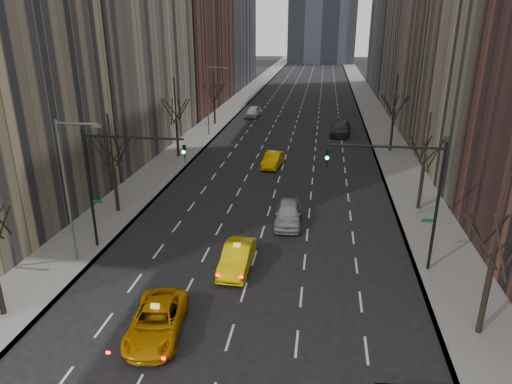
% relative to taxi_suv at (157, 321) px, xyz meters
% --- Properties ---
extents(sidewalk_left, '(4.50, 320.00, 0.15)m').
position_rel_taxi_suv_xyz_m(sidewalk_left, '(-8.68, 66.23, -0.66)').
color(sidewalk_left, slate).
rests_on(sidewalk_left, ground).
extents(sidewalk_right, '(4.50, 320.00, 0.15)m').
position_rel_taxi_suv_xyz_m(sidewalk_right, '(15.82, 66.23, -0.66)').
color(sidewalk_right, slate).
rests_on(sidewalk_right, ground).
extents(tree_lw_b, '(3.36, 3.50, 7.82)m').
position_rel_taxi_suv_xyz_m(tree_lw_b, '(-8.43, 14.23, 2.99)').
color(tree_lw_b, black).
rests_on(tree_lw_b, ground).
extents(tree_lw_c, '(3.36, 3.50, 8.74)m').
position_rel_taxi_suv_xyz_m(tree_lw_c, '(-8.43, 30.23, 3.31)').
color(tree_lw_c, black).
rests_on(tree_lw_c, ground).
extents(tree_lw_d, '(3.36, 3.50, 7.36)m').
position_rel_taxi_suv_xyz_m(tree_lw_d, '(-8.43, 48.23, 2.83)').
color(tree_lw_d, black).
rests_on(tree_lw_d, ground).
extents(tree_rw_a, '(3.36, 3.50, 8.28)m').
position_rel_taxi_suv_xyz_m(tree_rw_a, '(15.57, 2.23, 3.15)').
color(tree_rw_a, black).
rests_on(tree_rw_a, ground).
extents(tree_rw_b, '(3.36, 3.50, 7.82)m').
position_rel_taxi_suv_xyz_m(tree_rw_b, '(15.57, 18.23, 2.99)').
color(tree_rw_b, black).
rests_on(tree_rw_b, ground).
extents(tree_rw_c, '(3.36, 3.50, 8.74)m').
position_rel_taxi_suv_xyz_m(tree_rw_c, '(15.57, 36.23, 3.31)').
color(tree_rw_c, black).
rests_on(tree_rw_c, ground).
extents(traffic_mast_left, '(6.69, 0.39, 8.00)m').
position_rel_taxi_suv_xyz_m(traffic_mast_left, '(-5.54, 8.23, 4.76)').
color(traffic_mast_left, black).
rests_on(traffic_mast_left, ground).
extents(traffic_mast_right, '(6.69, 0.39, 8.00)m').
position_rel_taxi_suv_xyz_m(traffic_mast_right, '(12.68, 8.23, 4.76)').
color(traffic_mast_right, black).
rests_on(traffic_mast_right, ground).
extents(streetlight_near, '(2.83, 0.22, 9.00)m').
position_rel_taxi_suv_xyz_m(streetlight_near, '(-7.27, 6.23, 4.89)').
color(streetlight_near, slate).
rests_on(streetlight_near, ground).
extents(streetlight_far, '(2.83, 0.22, 9.00)m').
position_rel_taxi_suv_xyz_m(streetlight_far, '(-7.27, 41.23, 4.89)').
color(streetlight_far, slate).
rests_on(streetlight_far, ground).
extents(taxi_suv, '(3.04, 5.51, 1.46)m').
position_rel_taxi_suv_xyz_m(taxi_suv, '(0.00, 0.00, 0.00)').
color(taxi_suv, orange).
rests_on(taxi_suv, ground).
extents(taxi_sedan, '(1.73, 4.75, 1.56)m').
position_rel_taxi_suv_xyz_m(taxi_sedan, '(2.72, 6.73, 0.05)').
color(taxi_sedan, '#FFD805').
rests_on(taxi_sedan, ground).
extents(silver_sedan_ahead, '(2.13, 4.94, 1.66)m').
position_rel_taxi_suv_xyz_m(silver_sedan_ahead, '(5.30, 13.92, 0.10)').
color(silver_sedan_ahead, '#A1A4A9').
rests_on(silver_sedan_ahead, ground).
extents(far_taxi, '(2.14, 4.74, 1.51)m').
position_rel_taxi_suv_xyz_m(far_taxi, '(2.53, 28.34, 0.03)').
color(far_taxi, '#F7B505').
rests_on(far_taxi, ground).
extents(far_suv_grey, '(3.11, 6.32, 1.77)m').
position_rel_taxi_suv_xyz_m(far_suv_grey, '(9.99, 44.16, 0.15)').
color(far_suv_grey, '#2E2E33').
rests_on(far_suv_grey, ground).
extents(far_car_white, '(2.24, 5.05, 1.69)m').
position_rel_taxi_suv_xyz_m(far_car_white, '(-3.59, 54.80, 0.11)').
color(far_car_white, silver).
rests_on(far_car_white, ground).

